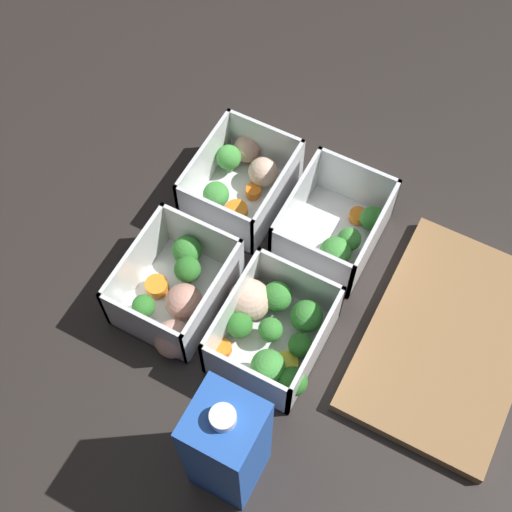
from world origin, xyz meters
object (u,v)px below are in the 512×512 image
at_px(container_far_right, 271,329).
at_px(container_near_right, 177,293).
at_px(container_near_left, 241,178).
at_px(container_far_left, 338,232).
at_px(juice_carton, 227,447).

bearing_deg(container_far_right, container_near_right, -84.66).
xyz_separation_m(container_near_left, container_far_left, (0.02, 0.15, 0.00)).
bearing_deg(container_near_right, juice_carton, 46.33).
xyz_separation_m(container_far_left, juice_carton, (0.31, 0.02, 0.07)).
bearing_deg(juice_carton, container_far_left, -176.80).
bearing_deg(container_far_left, container_near_right, -38.65).
relative_size(container_near_right, juice_carton, 0.80).
xyz_separation_m(container_near_left, container_near_right, (0.18, 0.01, 0.00)).
xyz_separation_m(container_far_right, juice_carton, (0.16, 0.03, 0.07)).
height_order(container_far_left, container_far_right, same).
height_order(container_near_left, container_far_left, same).
height_order(container_near_right, container_far_right, same).
bearing_deg(container_far_right, juice_carton, 11.11).
bearing_deg(container_near_left, container_far_left, 83.95).
bearing_deg(juice_carton, container_near_left, -153.57).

